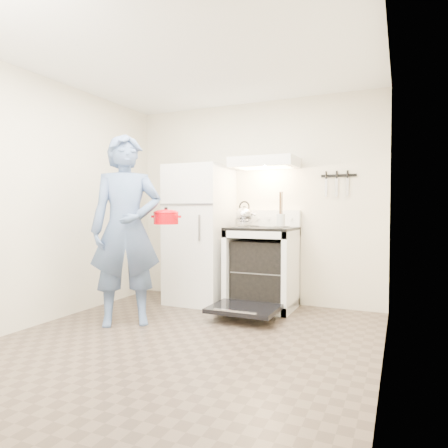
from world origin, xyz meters
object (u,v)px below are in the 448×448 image
Objects in this scene: refrigerator at (200,234)px; stove_body at (262,269)px; dutch_oven at (166,219)px; tea_kettle at (244,214)px; person at (126,230)px.

refrigerator is 1.85× the size of stove_body.
dutch_oven is (0.07, -0.89, 0.21)m from refrigerator.
refrigerator reaches higher than stove_body.
dutch_oven is at bearing -115.68° from tea_kettle.
refrigerator is 0.92m from dutch_oven.
stove_body is at bearing 1.77° from refrigerator.
stove_body is 1.65m from person.
dutch_oven is at bearing -85.49° from refrigerator.
tea_kettle is 1.50m from person.
refrigerator is at bearing 41.15° from person.
refrigerator is 5.21× the size of dutch_oven.
person reaches higher than stove_body.
refrigerator is 0.90m from stove_body.
dutch_oven is (-0.48, -1.00, -0.04)m from tea_kettle.
tea_kettle is (-0.26, 0.08, 0.64)m from stove_body.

